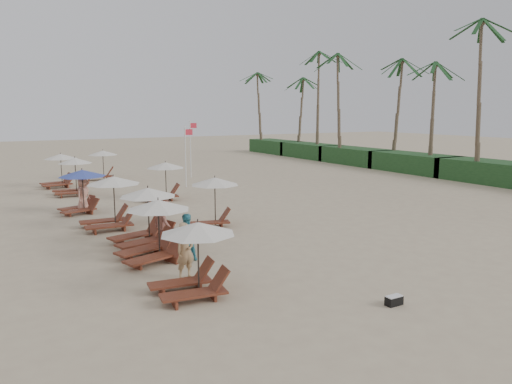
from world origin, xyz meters
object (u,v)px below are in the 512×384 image
inland_station_2 (100,163)px  lounger_station_3 (109,203)px  lounger_station_1 (152,232)px  lounger_station_5 (72,178)px  beachgoer_mid_b (163,222)px  beachgoer_mid_a (186,237)px  lounger_station_4 (80,188)px  duffel_bag (394,300)px  lounger_station_2 (142,219)px  inland_station_0 (213,195)px  lounger_station_0 (191,259)px  flag_pole_near (186,154)px  lounger_station_6 (58,171)px  beachgoer_far_b (83,194)px  inland_station_1 (163,179)px  beachgoer_near (185,251)px

inland_station_2 → lounger_station_3: bearing=-101.0°
lounger_station_1 → lounger_station_5: size_ratio=1.08×
beachgoer_mid_b → beachgoer_mid_a: bearing=169.1°
lounger_station_5 → lounger_station_4: bearing=-95.6°
inland_station_2 → duffel_bag: inland_station_2 is taller
beachgoer_mid_b → duffel_bag: beachgoer_mid_b is taller
lounger_station_2 → inland_station_0: (3.78, 1.55, 0.40)m
lounger_station_3 → duffel_bag: (4.61, -12.75, -1.02)m
lounger_station_0 → inland_station_0: 8.59m
lounger_station_4 → inland_station_0: size_ratio=0.97×
duffel_bag → flag_pole_near: 22.78m
lounger_station_5 → duffel_bag: 23.33m
lounger_station_2 → lounger_station_6: size_ratio=1.04×
lounger_station_5 → lounger_station_2: bearing=-88.4°
lounger_station_0 → inland_station_0: bearing=61.2°
lounger_station_0 → flag_pole_near: (7.45, 19.07, 1.24)m
lounger_station_6 → inland_station_2: bearing=34.7°
lounger_station_5 → lounger_station_6: bearing=93.7°
beachgoer_far_b → lounger_station_3: bearing=-132.0°
lounger_station_4 → lounger_station_6: 9.87m
beachgoer_mid_a → beachgoer_mid_b: bearing=-93.2°
lounger_station_0 → lounger_station_3: lounger_station_3 is taller
inland_station_0 → lounger_station_5: bearing=109.2°
lounger_station_0 → lounger_station_1: (0.07, 3.82, -0.06)m
lounger_station_0 → beachgoer_mid_b: (1.06, 5.47, -0.16)m
lounger_station_1 → flag_pole_near: flag_pole_near is taller
lounger_station_0 → duffel_bag: lounger_station_0 is taller
lounger_station_1 → duffel_bag: bearing=-58.5°
lounger_station_4 → lounger_station_2: bearing=-82.8°
lounger_station_4 → beachgoer_mid_b: 8.26m
lounger_station_4 → inland_station_1: bearing=16.0°
lounger_station_2 → flag_pole_near: (7.08, 13.10, 1.29)m
lounger_station_1 → inland_station_2: size_ratio=0.94×
lounger_station_4 → duffel_bag: size_ratio=5.19×
inland_station_2 → beachgoer_far_b: size_ratio=1.58×
inland_station_1 → duffel_bag: 18.41m
lounger_station_2 → duffel_bag: (4.13, -9.37, -0.91)m
lounger_station_6 → inland_station_1: size_ratio=0.92×
lounger_station_4 → flag_pole_near: (8.04, 5.51, 1.05)m
lounger_station_0 → lounger_station_2: lounger_station_2 is taller
lounger_station_6 → lounger_station_3: bearing=-89.3°
lounger_station_0 → duffel_bag: size_ratio=5.12×
lounger_station_4 → beachgoer_near: bearing=-85.4°
beachgoer_mid_a → inland_station_2: bearing=-98.8°
lounger_station_1 → lounger_station_5: (-0.09, 15.65, 0.07)m
inland_station_1 → beachgoer_far_b: inland_station_1 is taller
beachgoer_near → beachgoer_far_b: bearing=80.1°
lounger_station_1 → lounger_station_5: 15.65m
beachgoer_near → beachgoer_mid_b: beachgoer_mid_b is taller
lounger_station_4 → inland_station_2: bearing=73.2°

